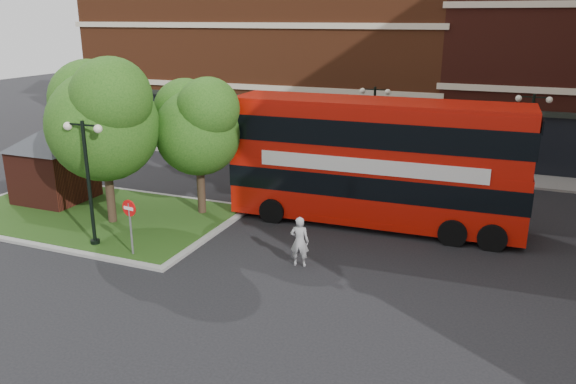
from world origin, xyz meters
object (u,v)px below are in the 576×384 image
at_px(bus, 376,154).
at_px(woman, 300,241).
at_px(car_silver, 285,149).
at_px(car_white, 406,161).

relative_size(bus, woman, 6.64).
xyz_separation_m(bus, car_silver, (-7.92, 9.09, -2.37)).
distance_m(bus, car_white, 9.41).
bearing_deg(car_silver, woman, -161.30).
bearing_deg(car_white, woman, 174.15).
distance_m(bus, car_silver, 12.29).
bearing_deg(car_white, car_silver, 88.54).
bearing_deg(bus, car_white, 90.02).
bearing_deg(car_silver, car_white, -95.62).
bearing_deg(woman, bus, -113.60).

